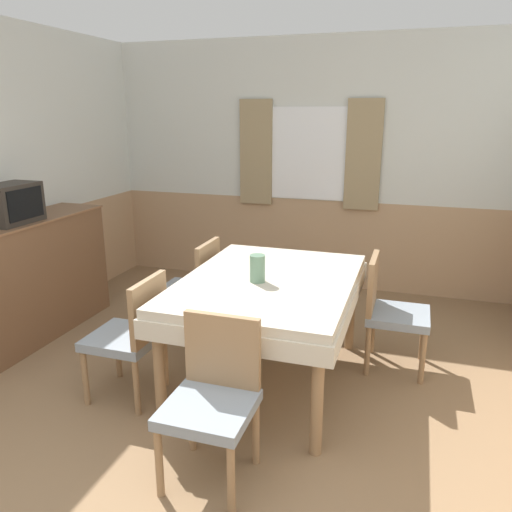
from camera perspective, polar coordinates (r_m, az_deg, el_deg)
The scene contains 9 objects.
wall_back at distance 5.40m, azimuth 6.28°, elevation 10.19°, with size 4.77×0.09×2.60m.
dining_table at distance 3.43m, azimuth 1.46°, elevation -4.22°, with size 1.16×1.57×0.77m.
chair_left_near at distance 3.41m, azimuth -13.96°, elevation -8.52°, with size 0.44×0.44×0.85m.
chair_right_far at distance 3.82m, azimuth 15.04°, elevation -5.81°, with size 0.44×0.44×0.85m.
chair_head_near at distance 2.67m, azimuth -4.90°, elevation -15.44°, with size 0.44×0.44×0.85m.
chair_left_far at distance 4.18m, azimuth -7.14°, elevation -3.44°, with size 0.44×0.44×0.85m.
sideboard at distance 4.59m, azimuth -24.59°, elevation -2.39°, with size 0.46×1.59×1.01m.
tv at distance 4.35m, azimuth -26.21°, elevation 5.39°, with size 0.29×0.44×0.31m.
vase at distance 3.30m, azimuth 0.16°, elevation -1.43°, with size 0.10×0.10×0.18m.
Camera 1 is at (1.09, -1.28, 1.86)m, focal length 35.00 mm.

